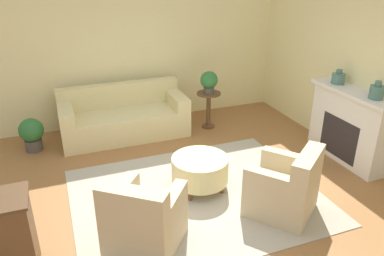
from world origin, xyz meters
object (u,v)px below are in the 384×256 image
at_px(couch, 124,118).
at_px(vase_mantel_far, 377,92).
at_px(vase_mantel_near, 338,78).
at_px(potted_plant_floor, 32,133).
at_px(potted_plant_on_side_table, 209,81).
at_px(armchair_right, 286,189).
at_px(armchair_left, 144,222).
at_px(side_table, 209,105).
at_px(ottoman_table, 200,169).

relative_size(couch, vase_mantel_far, 8.50).
relative_size(vase_mantel_near, potted_plant_floor, 0.40).
xyz_separation_m(couch, potted_plant_on_side_table, (1.55, -0.22, 0.58)).
relative_size(couch, armchair_right, 2.12).
relative_size(armchair_left, vase_mantel_far, 4.02).
height_order(armchair_left, armchair_right, same).
bearing_deg(potted_plant_floor, side_table, -2.71).
bearing_deg(vase_mantel_near, potted_plant_floor, 159.65).
xyz_separation_m(side_table, potted_plant_on_side_table, (0.00, 0.00, 0.46)).
relative_size(couch, potted_plant_on_side_table, 5.45).
bearing_deg(armchair_left, ottoman_table, 41.46).
xyz_separation_m(vase_mantel_near, potted_plant_on_side_table, (-1.51, 1.56, -0.33)).
bearing_deg(potted_plant_floor, vase_mantel_far, -28.21).
bearing_deg(armchair_right, armchair_left, 180.00).
bearing_deg(potted_plant_floor, potted_plant_on_side_table, -2.71).
bearing_deg(potted_plant_floor, armchair_right, -45.27).
bearing_deg(vase_mantel_far, potted_plant_floor, 151.79).
height_order(armchair_right, vase_mantel_far, vase_mantel_far).
distance_m(couch, side_table, 1.57).
bearing_deg(ottoman_table, potted_plant_on_side_table, 63.60).
bearing_deg(vase_mantel_near, ottoman_table, -172.02).
relative_size(armchair_left, ottoman_table, 1.33).
height_order(armchair_left, potted_plant_on_side_table, potted_plant_on_side_table).
relative_size(ottoman_table, side_table, 1.14).
bearing_deg(couch, vase_mantel_far, -39.75).
xyz_separation_m(side_table, vase_mantel_far, (1.51, -2.32, 0.79)).
distance_m(side_table, vase_mantel_far, 2.88).
distance_m(couch, armchair_right, 3.31).
distance_m(ottoman_table, side_table, 2.13).
height_order(couch, armchair_right, armchair_right).
bearing_deg(vase_mantel_near, armchair_right, -143.81).
bearing_deg(armchair_right, vase_mantel_near, 36.19).
distance_m(potted_plant_on_side_table, potted_plant_floor, 3.15).
distance_m(vase_mantel_far, potted_plant_on_side_table, 2.79).
bearing_deg(couch, side_table, -8.18).
relative_size(armchair_right, ottoman_table, 1.33).
bearing_deg(side_table, ottoman_table, -116.40).
xyz_separation_m(couch, ottoman_table, (0.61, -2.12, -0.02)).
relative_size(vase_mantel_far, potted_plant_floor, 0.46).
height_order(couch, vase_mantel_far, vase_mantel_far).
bearing_deg(potted_plant_on_side_table, side_table, -90.00).
bearing_deg(vase_mantel_near, couch, 149.77).
bearing_deg(armchair_left, potted_plant_on_side_table, 55.05).
bearing_deg(side_table, potted_plant_floor, 177.29).
height_order(armchair_left, side_table, armchair_left).
bearing_deg(side_table, vase_mantel_near, -45.96).
distance_m(armchair_left, vase_mantel_far, 3.60).
relative_size(armchair_left, vase_mantel_near, 4.58).
bearing_deg(couch, potted_plant_floor, -177.16).
bearing_deg(armchair_left, side_table, 55.05).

